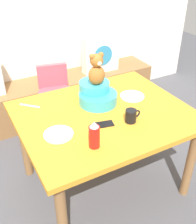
# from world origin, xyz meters

# --- Properties ---
(ground_plane) EXTENTS (8.00, 8.00, 0.00)m
(ground_plane) POSITION_xyz_m (0.00, 0.00, 0.00)
(ground_plane) COLOR #4C4C51
(back_wall) EXTENTS (4.40, 0.10, 2.60)m
(back_wall) POSITION_xyz_m (0.00, 1.54, 1.30)
(back_wall) COLOR silver
(back_wall) RESTS_ON ground_plane
(window_bench) EXTENTS (2.60, 0.44, 0.46)m
(window_bench) POSITION_xyz_m (0.00, 1.27, 0.23)
(window_bench) COLOR olive
(window_bench) RESTS_ON ground_plane
(pillow_floral_right) EXTENTS (0.44, 0.15, 0.44)m
(pillow_floral_right) POSITION_xyz_m (0.66, 1.25, 0.68)
(pillow_floral_right) COLOR white
(pillow_floral_right) RESTS_ON window_bench
(book_stack) EXTENTS (0.20, 0.14, 0.10)m
(book_stack) POSITION_xyz_m (0.04, 1.27, 0.51)
(book_stack) COLOR olive
(book_stack) RESTS_ON window_bench
(dining_table) EXTENTS (1.27, 1.04, 0.74)m
(dining_table) POSITION_xyz_m (0.00, 0.00, 0.64)
(dining_table) COLOR orange
(dining_table) RESTS_ON ground_plane
(highchair) EXTENTS (0.39, 0.50, 0.79)m
(highchair) POSITION_xyz_m (-0.09, 0.83, 0.52)
(highchair) COLOR #D84C59
(highchair) RESTS_ON ground_plane
(infant_seat_teal) EXTENTS (0.30, 0.33, 0.16)m
(infant_seat_teal) POSITION_xyz_m (0.02, 0.17, 0.81)
(infant_seat_teal) COLOR #35A6BE
(infant_seat_teal) RESTS_ON dining_table
(teddy_bear) EXTENTS (0.13, 0.12, 0.25)m
(teddy_bear) POSITION_xyz_m (0.02, 0.17, 1.02)
(teddy_bear) COLOR #A06229
(teddy_bear) RESTS_ON infant_seat_teal
(ketchup_bottle) EXTENTS (0.07, 0.07, 0.18)m
(ketchup_bottle) POSITION_xyz_m (-0.25, -0.31, 0.83)
(ketchup_bottle) COLOR red
(ketchup_bottle) RESTS_ON dining_table
(coffee_mug) EXTENTS (0.12, 0.08, 0.09)m
(coffee_mug) POSITION_xyz_m (0.11, -0.19, 0.79)
(coffee_mug) COLOR black
(coffee_mug) RESTS_ON dining_table
(dinner_plate_near) EXTENTS (0.20, 0.20, 0.01)m
(dinner_plate_near) POSITION_xyz_m (-0.41, -0.09, 0.75)
(dinner_plate_near) COLOR white
(dinner_plate_near) RESTS_ON dining_table
(dinner_plate_far) EXTENTS (0.20, 0.20, 0.01)m
(dinner_plate_far) POSITION_xyz_m (0.32, 0.10, 0.75)
(dinner_plate_far) COLOR white
(dinner_plate_far) RESTS_ON dining_table
(cell_phone) EXTENTS (0.16, 0.10, 0.01)m
(cell_phone) POSITION_xyz_m (-0.09, -0.14, 0.74)
(cell_phone) COLOR black
(cell_phone) RESTS_ON dining_table
(table_fork) EXTENTS (0.13, 0.13, 0.01)m
(table_fork) POSITION_xyz_m (-0.46, 0.36, 0.74)
(table_fork) COLOR silver
(table_fork) RESTS_ON dining_table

